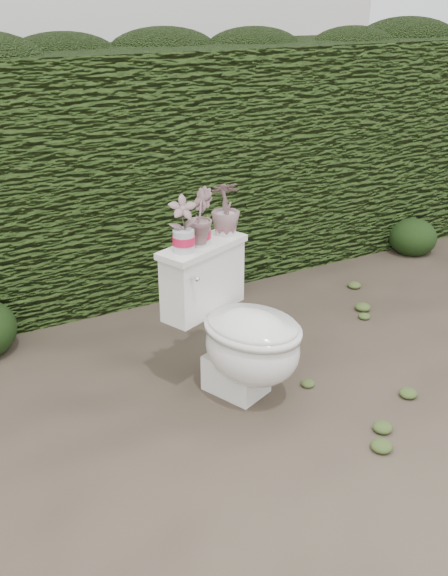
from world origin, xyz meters
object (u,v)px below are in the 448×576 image
potted_plant_left (183,226)px  potted_plant_right (226,209)px  potted_plant_center (200,219)px  toilet (240,332)px

potted_plant_left → potted_plant_right: potted_plant_right is taller
potted_plant_center → toilet: bearing=-130.4°
potted_plant_center → potted_plant_left: bearing=135.5°
potted_plant_left → potted_plant_center: size_ratio=0.96×
toilet → potted_plant_center: size_ratio=2.95×
potted_plant_right → toilet: bearing=91.3°
toilet → potted_plant_left: potted_plant_left is taller
toilet → potted_plant_left: 0.62m
potted_plant_left → potted_plant_right: size_ratio=0.98×
potted_plant_center → potted_plant_right: size_ratio=1.02×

